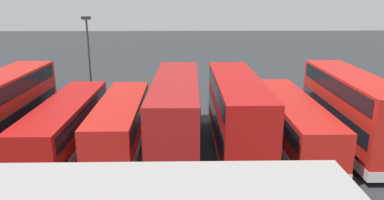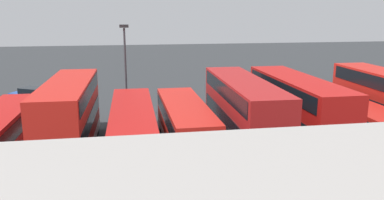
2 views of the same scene
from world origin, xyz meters
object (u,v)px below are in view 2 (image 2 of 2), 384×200
Objects in this scene: bus_double_decker_fourth at (243,113)px; bus_single_deck_far_end at (1,134)px; bus_single_deck_fifth at (185,124)px; bus_double_decker_seventh at (70,116)px; bus_single_deck_second at (339,116)px; bus_single_deck_sixth at (133,127)px; car_hatchback_silver at (34,95)px; car_small_green at (263,93)px; waste_bin_yellow at (144,99)px; lamp_post_tall at (125,65)px; bus_double_decker_third at (296,110)px.

bus_single_deck_far_end is (14.44, -0.74, -0.83)m from bus_double_decker_fourth.
bus_double_decker_seventh is (7.07, -0.08, 0.83)m from bus_single_deck_fifth.
bus_single_deck_second and bus_single_deck_fifth have the same top height.
car_hatchback_silver is (9.15, -15.50, -0.92)m from bus_single_deck_sixth.
car_small_green is at bearing -114.78° from bus_double_decker_fourth.
bus_single_deck_sixth is at bearing -7.10° from bus_double_decker_fourth.
bus_single_deck_second is at bearing 135.08° from waste_bin_yellow.
lamp_post_tall is 8.04× the size of waste_bin_yellow.
bus_double_decker_third is 2.26× the size of car_hatchback_silver.
bus_single_deck_second reaches higher than car_small_green.
bus_single_deck_sixth is 2.35× the size of car_hatchback_silver.
bus_single_deck_far_end reaches higher than waste_bin_yellow.
bus_double_decker_third is 0.96× the size of bus_single_deck_sixth.
bus_double_decker_fourth is 1.08× the size of bus_single_deck_fifth.
waste_bin_yellow is (5.45, -13.79, -1.97)m from bus_double_decker_fourth.
bus_double_decker_third reaches higher than bus_single_deck_fifth.
bus_double_decker_third is at bearing 15.54° from bus_single_deck_second.
bus_single_deck_fifth is 2.16× the size of car_hatchback_silver.
bus_double_decker_third is 0.97× the size of bus_double_decker_fourth.
bus_double_decker_third is at bearing 141.62° from lamp_post_tall.
bus_single_deck_second is at bearing -164.46° from bus_double_decker_third.
bus_double_decker_fourth is 22.91m from car_hatchback_silver.
bus_double_decker_third reaches higher than bus_single_deck_far_end.
bus_single_deck_sixth is (10.39, -0.76, -0.83)m from bus_double_decker_third.
lamp_post_tall is at bearing 20.52° from car_small_green.
bus_double_decker_third and bus_double_decker_fourth have the same top height.
bus_double_decker_third reaches higher than waste_bin_yellow.
bus_single_deck_second is 3.90m from bus_double_decker_third.
bus_double_decker_seventh is at bearing 36.49° from car_small_green.
bus_double_decker_fourth reaches higher than car_hatchback_silver.
bus_double_decker_third is 2.33× the size of car_small_green.
waste_bin_yellow is (9.04, -13.70, -1.97)m from bus_double_decker_third.
bus_single_deck_far_end is 15.89m from waste_bin_yellow.
bus_double_decker_third is 13.79m from lamp_post_tall.
lamp_post_tall reaches higher than car_hatchback_silver.
bus_double_decker_third is 1.45× the size of lamp_post_tall.
bus_single_deck_sixth is 1.10× the size of bus_single_deck_far_end.
bus_single_deck_second is 17.99m from waste_bin_yellow.
bus_double_decker_third is at bearing 172.30° from bus_single_deck_fifth.
bus_single_deck_sixth is at bearing 92.25° from lamp_post_tall.
bus_double_decker_fourth is 1.49× the size of lamp_post_tall.
bus_double_decker_fourth is at bearing 177.08° from bus_single_deck_far_end.
car_hatchback_silver is 0.64× the size of lamp_post_tall.
car_hatchback_silver is (23.21, -15.24, -0.92)m from bus_single_deck_second.
bus_single_deck_fifth is (10.74, 0.07, -0.00)m from bus_single_deck_second.
bus_double_decker_third reaches higher than car_small_green.
waste_bin_yellow is at bearing -68.41° from bus_double_decker_fourth.
bus_single_deck_second is 14.06m from bus_single_deck_sixth.
bus_single_deck_second is at bearing -179.65° from bus_single_deck_fifth.
bus_single_deck_second is 2.51× the size of car_small_green.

